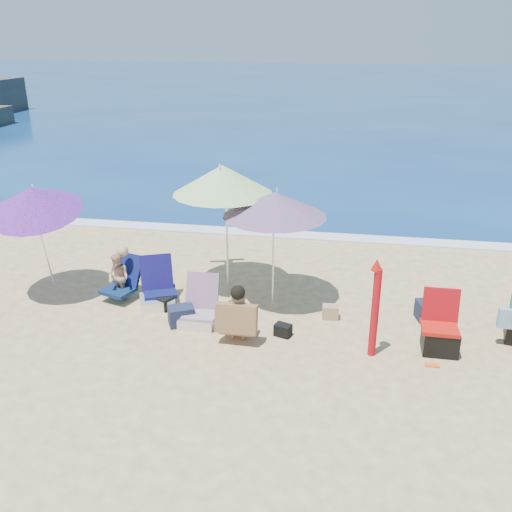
% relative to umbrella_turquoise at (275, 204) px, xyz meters
% --- Properties ---
extents(ground, '(120.00, 120.00, 0.00)m').
position_rel_umbrella_turquoise_xyz_m(ground, '(0.10, -1.68, -1.76)').
color(ground, '#D8BC84').
rests_on(ground, ground).
extents(sea, '(120.00, 80.00, 0.12)m').
position_rel_umbrella_turquoise_xyz_m(sea, '(0.10, 43.32, -1.81)').
color(sea, navy).
rests_on(sea, ground).
extents(foam, '(120.00, 0.50, 0.04)m').
position_rel_umbrella_turquoise_xyz_m(foam, '(0.10, 3.42, -1.74)').
color(foam, white).
rests_on(foam, ground).
extents(umbrella_turquoise, '(2.21, 2.21, 2.00)m').
position_rel_umbrella_turquoise_xyz_m(umbrella_turquoise, '(0.00, 0.00, 0.00)').
color(umbrella_turquoise, white).
rests_on(umbrella_turquoise, ground).
extents(umbrella_striped, '(2.25, 2.25, 2.34)m').
position_rel_umbrella_turquoise_xyz_m(umbrella_striped, '(-0.97, 0.39, 0.28)').
color(umbrella_striped, white).
rests_on(umbrella_striped, ground).
extents(umbrella_blue, '(1.83, 1.89, 2.16)m').
position_rel_umbrella_turquoise_xyz_m(umbrella_blue, '(-4.06, -0.48, 0.00)').
color(umbrella_blue, white).
rests_on(umbrella_blue, ground).
extents(furled_umbrella, '(0.18, 0.17, 1.51)m').
position_rel_umbrella_turquoise_xyz_m(furled_umbrella, '(1.67, -1.52, -0.93)').
color(furled_umbrella, '#B50C15').
rests_on(furled_umbrella, ground).
extents(chair_navy, '(0.79, 0.94, 0.80)m').
position_rel_umbrella_turquoise_xyz_m(chair_navy, '(-1.97, -0.48, -1.55)').
color(chair_navy, '#0C1448').
rests_on(chair_navy, ground).
extents(chair_rainbow, '(0.60, 0.69, 0.77)m').
position_rel_umbrella_turquoise_xyz_m(chair_rainbow, '(-1.07, -1.03, -1.56)').
color(chair_rainbow, '#F26B55').
rests_on(chair_rainbow, ground).
extents(camp_chair_left, '(0.54, 0.53, 0.91)m').
position_rel_umbrella_turquoise_xyz_m(camp_chair_left, '(2.65, -1.23, -1.49)').
color(camp_chair_left, red).
rests_on(camp_chair_left, ground).
extents(person_center, '(0.64, 0.54, 0.93)m').
position_rel_umbrella_turquoise_xyz_m(person_center, '(-0.35, -1.46, -1.31)').
color(person_center, tan).
rests_on(person_center, ground).
extents(person_left, '(0.70, 0.84, 0.95)m').
position_rel_umbrella_turquoise_xyz_m(person_left, '(-2.67, -0.40, -1.33)').
color(person_left, tan).
rests_on(person_left, ground).
extents(bag_navy_a, '(0.49, 0.44, 0.31)m').
position_rel_umbrella_turquoise_xyz_m(bag_navy_a, '(-1.35, -1.12, -1.61)').
color(bag_navy_a, '#1C233D').
rests_on(bag_navy_a, ground).
extents(bag_black_a, '(0.37, 0.33, 0.22)m').
position_rel_umbrella_turquoise_xyz_m(bag_black_a, '(-1.81, -0.64, -1.65)').
color(bag_black_a, black).
rests_on(bag_black_a, ground).
extents(bag_tan, '(0.28, 0.21, 0.23)m').
position_rel_umbrella_turquoise_xyz_m(bag_tan, '(1.02, -0.50, -1.65)').
color(bag_tan, '#A6815E').
rests_on(bag_tan, ground).
extents(bag_navy_b, '(0.49, 0.41, 0.32)m').
position_rel_umbrella_turquoise_xyz_m(bag_navy_b, '(2.63, -0.25, -1.60)').
color(bag_navy_b, '#182035').
rests_on(bag_navy_b, ground).
extents(bag_black_b, '(0.30, 0.25, 0.19)m').
position_rel_umbrella_turquoise_xyz_m(bag_black_b, '(0.32, -1.20, -1.67)').
color(bag_black_b, black).
rests_on(bag_black_b, ground).
extents(orange_item, '(0.20, 0.10, 0.03)m').
position_rel_umbrella_turquoise_xyz_m(orange_item, '(2.52, -1.69, -1.75)').
color(orange_item, '#FF601A').
rests_on(orange_item, ground).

